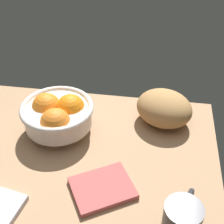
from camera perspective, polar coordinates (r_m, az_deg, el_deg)
name	(u,v)px	position (r cm, az deg, el deg)	size (l,w,h in cm)	color
ground_plane	(77,164)	(85.29, -6.19, -9.13)	(73.04, 59.25, 3.00)	#A67E5B
fruit_bowl	(58,114)	(89.08, -9.66, -0.38)	(20.22, 20.22, 11.03)	silver
bread_loaf	(164,108)	(93.15, 9.28, 0.68)	(16.32, 14.00, 9.68)	#B07F4B
napkin_spare	(102,188)	(76.88, -1.71, -13.41)	(13.86, 11.05, 1.44)	#AC514E
mug	(182,219)	(69.54, 12.43, -18.13)	(7.83, 11.75, 8.20)	#2B2B30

